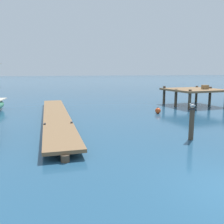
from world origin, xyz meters
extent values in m
cube|color=brown|center=(-4.11, 13.00, 0.37)|extent=(2.87, 17.80, 0.16)
cylinder|color=#4C3D2D|center=(-4.64, 4.16, 0.15)|extent=(0.36, 0.36, 0.29)
cylinder|color=#4C3D2D|center=(-4.37, 8.58, 0.15)|extent=(0.36, 0.36, 0.29)
cylinder|color=#4C3D2D|center=(-4.11, 13.00, 0.15)|extent=(0.36, 0.36, 0.29)
cylinder|color=#4C3D2D|center=(-3.84, 17.43, 0.15)|extent=(0.36, 0.36, 0.29)
cylinder|color=#4C3D2D|center=(-3.57, 21.85, 0.15)|extent=(0.36, 0.36, 0.29)
cube|color=#333338|center=(-5.12, 9.51, 0.49)|extent=(0.13, 0.21, 0.08)
cube|color=#333338|center=(-3.52, 9.42, 0.49)|extent=(0.13, 0.21, 0.08)
cube|color=brown|center=(10.59, 16.32, 1.67)|extent=(5.42, 5.37, 0.20)
cylinder|color=#4C3D2D|center=(8.46, 14.04, 0.96)|extent=(0.28, 0.28, 1.91)
cylinder|color=#4C3D2D|center=(8.29, 18.43, 1.00)|extent=(0.28, 0.28, 1.99)
cylinder|color=#4C3D2D|center=(12.73, 18.60, 0.96)|extent=(0.28, 0.28, 1.92)
cylinder|color=#4C3D2D|center=(8.38, 16.24, 0.91)|extent=(0.28, 0.28, 1.81)
cylinder|color=#4C3D2D|center=(12.81, 16.41, 0.97)|extent=(0.28, 0.28, 1.95)
cube|color=olive|center=(11.41, 15.58, 1.99)|extent=(0.62, 0.50, 0.44)
cylinder|color=#4C3D2D|center=(2.16, 5.26, 0.85)|extent=(0.26, 0.26, 1.69)
cylinder|color=#28282D|center=(2.16, 5.26, 1.66)|extent=(0.30, 0.30, 0.06)
cylinder|color=gold|center=(2.15, 5.24, 1.73)|extent=(0.01, 0.01, 0.07)
cylinder|color=gold|center=(2.18, 5.28, 1.73)|extent=(0.01, 0.01, 0.07)
ellipsoid|color=white|center=(2.16, 5.26, 1.83)|extent=(0.30, 0.24, 0.13)
ellipsoid|color=silver|center=(2.15, 5.20, 1.84)|extent=(0.22, 0.14, 0.09)
ellipsoid|color=#383838|center=(2.25, 5.15, 1.84)|extent=(0.07, 0.05, 0.04)
ellipsoid|color=silver|center=(2.21, 5.30, 1.84)|extent=(0.22, 0.14, 0.09)
ellipsoid|color=#383838|center=(2.30, 5.24, 1.84)|extent=(0.07, 0.05, 0.04)
cone|color=white|center=(2.29, 5.19, 1.83)|extent=(0.10, 0.10, 0.07)
sphere|color=white|center=(2.06, 5.31, 1.92)|extent=(0.08, 0.08, 0.08)
cone|color=gold|center=(2.02, 5.34, 1.91)|extent=(0.05, 0.04, 0.02)
sphere|color=#E04C1E|center=(4.54, 13.05, 0.25)|extent=(0.49, 0.49, 0.49)
torus|color=black|center=(4.54, 13.05, 0.49)|extent=(0.14, 0.02, 0.14)
camera|label=1|loc=(-5.82, -5.27, 3.60)|focal=38.88mm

